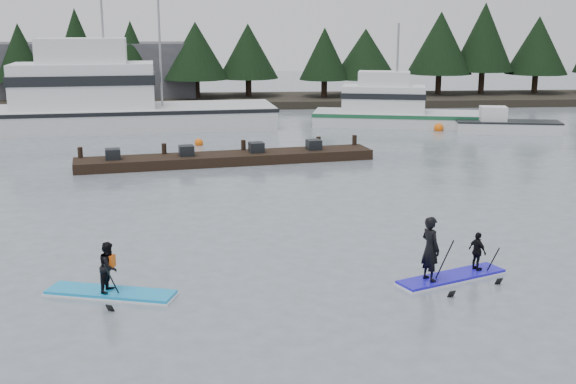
{
  "coord_description": "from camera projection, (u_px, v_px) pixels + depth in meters",
  "views": [
    {
      "loc": [
        -1.79,
        -18.5,
        7.06
      ],
      "look_at": [
        0.0,
        6.0,
        1.1
      ],
      "focal_mm": 45.0,
      "sensor_mm": 36.0,
      "label": 1
    }
  ],
  "objects": [
    {
      "name": "buoy_b",
      "position": [
        199.0,
        145.0,
        40.93
      ],
      "size": [
        0.49,
        0.49,
        0.49
      ],
      "primitive_type": "sphere",
      "color": "#F6620C",
      "rests_on": "ground"
    },
    {
      "name": "fishing_boat_large",
      "position": [
        114.0,
        116.0,
        46.76
      ],
      "size": [
        19.97,
        7.48,
        10.8
      ],
      "rotation": [
        0.0,
        0.0,
        0.11
      ],
      "color": "silver",
      "rests_on": "ground"
    },
    {
      "name": "waterfront_building",
      "position": [
        90.0,
        73.0,
        60.79
      ],
      "size": [
        18.0,
        6.0,
        5.0
      ],
      "primitive_type": "cube",
      "color": "#4C4C51",
      "rests_on": "ground"
    },
    {
      "name": "paddleboard_duo",
      "position": [
        446.0,
        258.0,
        19.73
      ],
      "size": [
        3.31,
        2.05,
        2.42
      ],
      "rotation": [
        0.0,
        0.0,
        0.42
      ],
      "color": "#1E15CD",
      "rests_on": "ground"
    },
    {
      "name": "skiff",
      "position": [
        508.0,
        127.0,
        45.26
      ],
      "size": [
        6.56,
        3.05,
        0.74
      ],
      "primitive_type": "cube",
      "rotation": [
        0.0,
        0.0,
        -0.19
      ],
      "color": "silver",
      "rests_on": "ground"
    },
    {
      "name": "buoy_c",
      "position": [
        439.0,
        131.0,
        46.15
      ],
      "size": [
        0.6,
        0.6,
        0.6
      ],
      "primitive_type": "sphere",
      "color": "#F6620C",
      "rests_on": "ground"
    },
    {
      "name": "treeline",
      "position": [
        257.0,
        104.0,
        60.43
      ],
      "size": [
        60.0,
        4.0,
        8.0
      ],
      "primitive_type": null,
      "color": "black",
      "rests_on": "ground"
    },
    {
      "name": "ground",
      "position": [
        304.0,
        283.0,
        19.73
      ],
      "size": [
        160.0,
        160.0,
        0.0
      ],
      "primitive_type": "plane",
      "color": "slate",
      "rests_on": "ground"
    },
    {
      "name": "far_shore",
      "position": [
        257.0,
        100.0,
        60.36
      ],
      "size": [
        70.0,
        8.0,
        0.6
      ],
      "primitive_type": "cube",
      "color": "#2D281E",
      "rests_on": "ground"
    },
    {
      "name": "floating_dock",
      "position": [
        227.0,
        159.0,
        35.76
      ],
      "size": [
        14.81,
        4.7,
        0.49
      ],
      "primitive_type": "cube",
      "rotation": [
        0.0,
        0.0,
        0.19
      ],
      "color": "black",
      "rests_on": "ground"
    },
    {
      "name": "paddleboard_solo",
      "position": [
        110.0,
        278.0,
        18.72
      ],
      "size": [
        3.48,
        1.71,
        1.88
      ],
      "rotation": [
        0.0,
        0.0,
        -0.28
      ],
      "color": "#1793D9",
      "rests_on": "ground"
    },
    {
      "name": "fishing_boat_medium",
      "position": [
        399.0,
        118.0,
        48.11
      ],
      "size": [
        12.44,
        6.0,
        7.48
      ],
      "rotation": [
        0.0,
        0.0,
        -0.22
      ],
      "color": "silver",
      "rests_on": "ground"
    },
    {
      "name": "buoy_a",
      "position": [
        34.0,
        135.0,
        44.54
      ],
      "size": [
        0.63,
        0.63,
        0.63
      ],
      "primitive_type": "sphere",
      "color": "#F6620C",
      "rests_on": "ground"
    }
  ]
}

